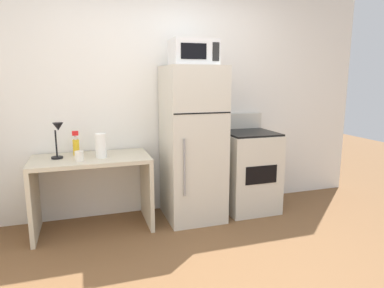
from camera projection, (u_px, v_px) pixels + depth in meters
The scene contains 10 objects.
ground_plane at pixel (221, 286), 2.52m from camera, with size 12.00×12.00×0.00m, color brown.
wall_back_white at pixel (165, 98), 3.86m from camera, with size 5.00×0.10×2.60m, color white.
desk at pixel (92, 179), 3.40m from camera, with size 1.14×0.60×0.75m.
desk_lamp at pixel (58, 134), 3.25m from camera, with size 0.14×0.12×0.35m.
coffee_mug at pixel (79, 156), 3.19m from camera, with size 0.08×0.08×0.10m, color white.
paper_towel_roll at pixel (101, 146), 3.32m from camera, with size 0.11×0.11×0.24m, color white.
spray_bottle at pixel (76, 146), 3.43m from camera, with size 0.06×0.06×0.25m.
refrigerator at pixel (193, 144), 3.65m from camera, with size 0.60×0.66×1.65m.
microwave at pixel (193, 53), 3.44m from camera, with size 0.46×0.35×0.26m.
oven_range at pixel (248, 170), 3.94m from camera, with size 0.59×0.61×1.10m.
Camera 1 is at (-0.90, -2.09, 1.52)m, focal length 31.68 mm.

